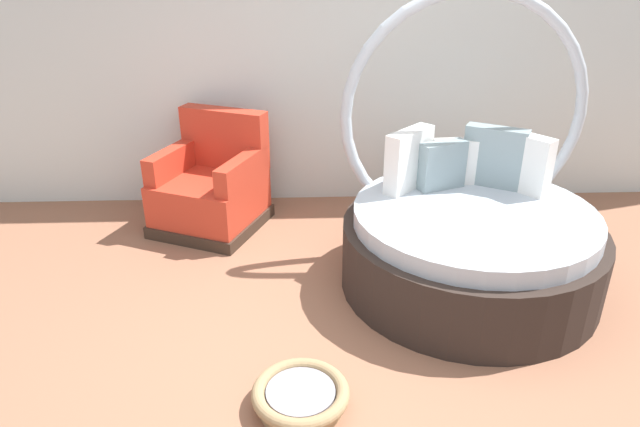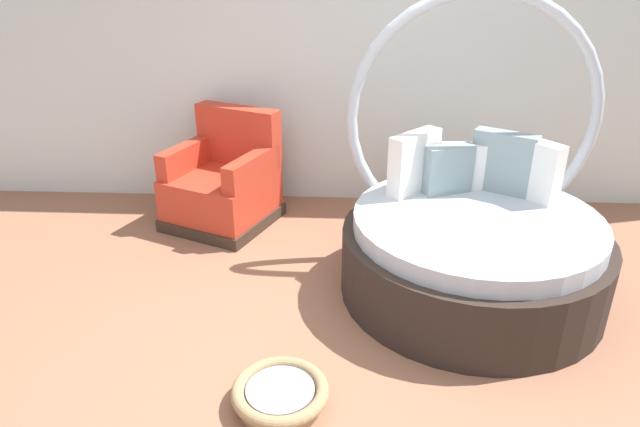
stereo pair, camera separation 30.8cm
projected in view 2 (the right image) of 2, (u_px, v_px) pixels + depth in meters
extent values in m
cube|color=#936047|center=(329.00, 384.00, 3.15)|extent=(8.00, 8.00, 0.02)
cube|color=silver|center=(341.00, 48.00, 4.88)|extent=(8.00, 0.12, 2.75)
cylinder|color=#2D231E|center=(471.00, 262.00, 3.86)|extent=(1.76, 1.76, 0.47)
cylinder|color=#B2BCC6|center=(477.00, 223.00, 3.74)|extent=(1.61, 1.61, 0.12)
torus|color=#B2BCC6|center=(472.00, 119.00, 3.93)|extent=(1.75, 0.08, 1.75)
cube|color=white|center=(532.00, 169.00, 3.90)|extent=(0.35, 0.39, 0.41)
cube|color=gray|center=(503.00, 162.00, 3.98)|extent=(0.43, 0.32, 0.43)
cube|color=white|center=(464.00, 166.00, 4.06)|extent=(0.33, 0.14, 0.33)
cube|color=gray|center=(448.00, 169.00, 3.99)|extent=(0.36, 0.24, 0.34)
cube|color=white|center=(414.00, 163.00, 3.98)|extent=(0.39, 0.39, 0.43)
cube|color=#38281E|center=(223.00, 217.00, 4.92)|extent=(1.05, 1.05, 0.10)
cube|color=red|center=(221.00, 193.00, 4.83)|extent=(1.00, 1.00, 0.34)
cube|color=red|center=(239.00, 136.00, 4.90)|extent=(0.76, 0.45, 0.50)
cube|color=red|center=(187.00, 156.00, 4.83)|extent=(0.38, 0.68, 0.22)
cube|color=red|center=(252.00, 168.00, 4.58)|extent=(0.38, 0.68, 0.22)
cylinder|color=#9E7F56|center=(281.00, 400.00, 2.98)|extent=(0.44, 0.44, 0.06)
torus|color=#9E7F56|center=(280.00, 391.00, 2.95)|extent=(0.51, 0.51, 0.07)
cylinder|color=gray|center=(280.00, 392.00, 2.96)|extent=(0.36, 0.36, 0.05)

